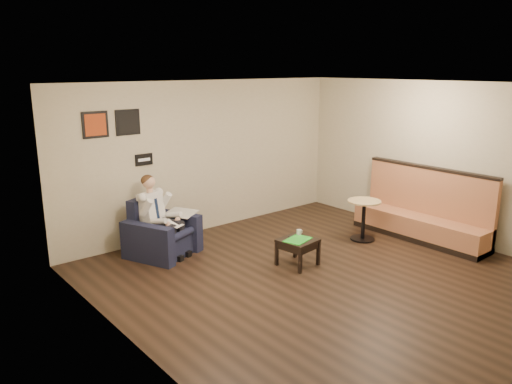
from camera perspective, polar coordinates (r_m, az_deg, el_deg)
ground at (r=7.58m, az=7.69°, el=-9.60°), size 6.00×6.00×0.00m
wall_back at (r=9.37m, az=-5.62°, el=4.04°), size 6.00×0.02×2.80m
wall_left at (r=5.38m, az=-14.10°, el=-4.03°), size 0.02×6.00×2.80m
wall_right at (r=9.53m, az=20.35°, el=3.39°), size 0.02×6.00×2.80m
ceiling at (r=6.95m, az=8.47°, el=12.04°), size 6.00×6.00×0.02m
seating_sign at (r=8.69m, az=-12.69°, el=3.63°), size 0.32×0.02×0.20m
art_print_left at (r=8.27m, az=-17.90°, el=7.33°), size 0.42×0.03×0.42m
art_print_right at (r=8.49m, az=-14.44°, el=7.72°), size 0.42×0.03×0.42m
armchair at (r=8.35m, az=-10.68°, el=-4.04°), size 1.26×1.26×0.93m
seated_man at (r=8.23m, az=-10.07°, el=-3.03°), size 0.91×1.07×1.27m
lap_papers at (r=8.19m, az=-9.48°, el=-3.58°), size 0.33×0.37×0.01m
newspaper at (r=8.54m, az=-8.59°, el=-2.37°), size 0.58×0.63×0.01m
side_table at (r=7.89m, az=4.78°, el=-6.86°), size 0.59×0.59×0.43m
green_folder at (r=7.78m, az=4.79°, el=-5.45°), size 0.49×0.41×0.01m
coffee_mug at (r=8.00m, az=4.93°, el=-4.61°), size 0.09×0.09×0.09m
smartphone at (r=7.94m, az=4.16°, el=-5.05°), size 0.14×0.07×0.01m
banquette at (r=9.38m, az=18.34°, el=-1.37°), size 0.60×2.50×1.28m
cafe_table at (r=9.14m, az=12.17°, el=-3.17°), size 0.78×0.78×0.73m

